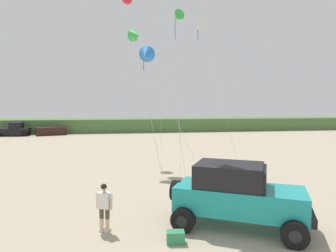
% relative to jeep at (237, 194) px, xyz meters
% --- Properties ---
extents(dune_ridge, '(90.00, 9.22, 2.17)m').
position_rel_jeep_xyz_m(dune_ridge, '(2.37, 42.15, -0.11)').
color(dune_ridge, '#4C703D').
rests_on(dune_ridge, ground_plane).
extents(jeep, '(4.99, 4.15, 2.26)m').
position_rel_jeep_xyz_m(jeep, '(0.00, 0.00, 0.00)').
color(jeep, teal).
rests_on(jeep, ground_plane).
extents(person_watching, '(0.57, 0.43, 1.67)m').
position_rel_jeep_xyz_m(person_watching, '(-4.61, 0.40, -0.26)').
color(person_watching, '#DBB28E').
rests_on(person_watching, ground_plane).
extents(cooler_box, '(0.60, 0.42, 0.38)m').
position_rel_jeep_xyz_m(cooler_box, '(-2.38, -0.84, -1.01)').
color(cooler_box, '#2D7F51').
rests_on(cooler_box, ground_plane).
extents(distant_pickup, '(4.67, 2.53, 1.98)m').
position_rel_jeep_xyz_m(distant_pickup, '(-19.18, 35.86, -0.26)').
color(distant_pickup, black).
rests_on(distant_pickup, ground_plane).
extents(distant_sedan, '(4.52, 2.96, 1.20)m').
position_rel_jeep_xyz_m(distant_sedan, '(-14.05, 36.02, -0.60)').
color(distant_sedan, black).
rests_on(distant_sedan, ground_plane).
extents(kite_black_sled, '(1.36, 5.62, 11.36)m').
position_rel_jeep_xyz_m(kite_black_sled, '(0.24, 12.02, 9.65)').
color(kite_black_sled, green).
rests_on(kite_black_sled, ground_plane).
extents(kite_pink_ribbon, '(2.66, 5.79, 13.39)m').
position_rel_jeep_xyz_m(kite_pink_ribbon, '(-3.36, 14.88, 11.54)').
color(kite_pink_ribbon, red).
rests_on(kite_pink_ribbon, ground_plane).
extents(kite_red_delta, '(3.40, 6.26, 8.49)m').
position_rel_jeep_xyz_m(kite_red_delta, '(-2.22, 10.63, 6.58)').
color(kite_red_delta, blue).
rests_on(kite_red_delta, ground_plane).
extents(kite_purple_stunt, '(1.92, 3.36, 9.49)m').
position_rel_jeep_xyz_m(kite_purple_stunt, '(-2.89, 10.68, 7.85)').
color(kite_purple_stunt, green).
rests_on(kite_purple_stunt, ground_plane).
extents(kite_orange_streamer, '(2.26, 4.97, 10.81)m').
position_rel_jeep_xyz_m(kite_orange_streamer, '(1.87, 11.63, 8.93)').
color(kite_orange_streamer, white).
rests_on(kite_orange_streamer, ground_plane).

